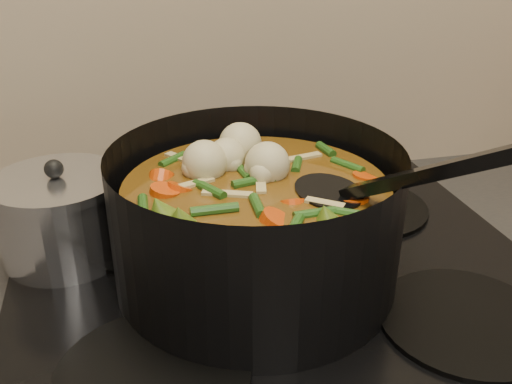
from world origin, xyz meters
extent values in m
cube|color=black|center=(0.00, 1.93, 0.89)|extent=(2.64, 0.64, 0.05)
cube|color=black|center=(0.00, 1.93, 0.92)|extent=(0.62, 0.54, 0.02)
cylinder|color=black|center=(-0.16, 1.80, 0.93)|extent=(0.18, 0.18, 0.01)
cylinder|color=black|center=(0.16, 1.80, 0.93)|extent=(0.18, 0.18, 0.01)
cylinder|color=black|center=(-0.16, 2.06, 0.93)|extent=(0.18, 0.18, 0.01)
cylinder|color=black|center=(0.16, 2.06, 0.93)|extent=(0.18, 0.18, 0.01)
cylinder|color=black|center=(-0.03, 1.93, 1.01)|extent=(0.40, 0.40, 0.16)
cylinder|color=black|center=(-0.03, 1.93, 0.94)|extent=(0.31, 0.31, 0.01)
cylinder|color=brown|center=(-0.03, 1.93, 1.00)|extent=(0.29, 0.29, 0.11)
cylinder|color=#DD410A|center=(0.01, 1.93, 1.05)|extent=(0.03, 0.03, 0.03)
cylinder|color=#DD410A|center=(0.01, 1.99, 1.05)|extent=(0.04, 0.04, 0.03)
cylinder|color=#DD410A|center=(-0.08, 2.03, 1.05)|extent=(0.04, 0.04, 0.03)
cylinder|color=#DD410A|center=(-0.09, 1.94, 1.05)|extent=(0.03, 0.04, 0.03)
cylinder|color=#DD410A|center=(-0.09, 1.86, 1.05)|extent=(0.04, 0.04, 0.03)
cylinder|color=#DD410A|center=(-0.02, 1.89, 1.05)|extent=(0.04, 0.04, 0.03)
cylinder|color=#DD410A|center=(0.04, 1.91, 1.05)|extent=(0.04, 0.04, 0.03)
cylinder|color=#DD410A|center=(0.05, 2.00, 1.05)|extent=(0.04, 0.03, 0.03)
cylinder|color=#DD410A|center=(-0.04, 1.99, 1.05)|extent=(0.04, 0.04, 0.03)
cylinder|color=#DD410A|center=(-0.11, 1.97, 1.05)|extent=(0.04, 0.04, 0.03)
sphere|color=beige|center=(0.04, 1.93, 1.06)|extent=(0.04, 0.04, 0.04)
sphere|color=beige|center=(-0.05, 1.99, 1.06)|extent=(0.04, 0.04, 0.04)
sphere|color=beige|center=(-0.08, 1.89, 1.06)|extent=(0.04, 0.04, 0.04)
sphere|color=beige|center=(0.03, 1.90, 1.06)|extent=(0.04, 0.04, 0.04)
cone|color=#59751D|center=(-0.02, 1.84, 1.06)|extent=(0.04, 0.04, 0.04)
cone|color=#59751D|center=(0.06, 1.95, 1.06)|extent=(0.04, 0.04, 0.04)
cone|color=#59751D|center=(-0.06, 2.02, 1.06)|extent=(0.04, 0.04, 0.04)
cone|color=#59751D|center=(-0.12, 1.90, 1.06)|extent=(0.04, 0.04, 0.04)
cone|color=#59751D|center=(0.00, 1.85, 1.06)|extent=(0.04, 0.04, 0.04)
cylinder|color=#235017|center=(0.00, 1.96, 1.05)|extent=(0.01, 0.04, 0.01)
cylinder|color=#235017|center=(-0.03, 2.04, 1.05)|extent=(0.04, 0.03, 0.01)
cylinder|color=#235017|center=(-0.09, 2.00, 1.05)|extent=(0.04, 0.02, 0.01)
cylinder|color=#235017|center=(-0.10, 1.94, 1.05)|extent=(0.03, 0.04, 0.01)
cylinder|color=#235017|center=(-0.07, 1.90, 1.05)|extent=(0.03, 0.04, 0.01)
cylinder|color=#235017|center=(-0.05, 1.82, 1.05)|extent=(0.04, 0.02, 0.01)
cylinder|color=#235017|center=(0.02, 1.86, 1.05)|extent=(0.04, 0.03, 0.01)
cylinder|color=#235017|center=(0.04, 1.92, 1.05)|extent=(0.01, 0.04, 0.01)
cylinder|color=#235017|center=(0.01, 1.96, 1.05)|extent=(0.04, 0.03, 0.01)
cylinder|color=#235017|center=(-0.01, 2.04, 1.05)|extent=(0.04, 0.02, 0.01)
cylinder|color=#235017|center=(-0.08, 2.01, 1.05)|extent=(0.03, 0.04, 0.01)
cylinder|color=#235017|center=(-0.10, 1.95, 1.05)|extent=(0.03, 0.04, 0.01)
cylinder|color=#235017|center=(-0.07, 1.91, 1.05)|extent=(0.04, 0.02, 0.01)
cylinder|color=#235017|center=(-0.06, 1.83, 1.05)|extent=(0.04, 0.04, 0.01)
cylinder|color=#235017|center=(0.01, 1.85, 1.05)|extent=(0.01, 0.04, 0.01)
cylinder|color=#235017|center=(0.03, 1.91, 1.05)|extent=(0.04, 0.03, 0.01)
cube|color=tan|center=(-0.10, 1.98, 1.05)|extent=(0.05, 0.01, 0.00)
cube|color=tan|center=(-0.09, 1.88, 1.05)|extent=(0.02, 0.05, 0.00)
cube|color=tan|center=(0.00, 1.86, 1.05)|extent=(0.04, 0.03, 0.00)
cube|color=tan|center=(0.05, 1.94, 1.05)|extent=(0.04, 0.04, 0.00)
cube|color=tan|center=(-0.01, 2.01, 1.05)|extent=(0.03, 0.05, 0.00)
cube|color=tan|center=(-0.10, 1.97, 1.05)|extent=(0.05, 0.02, 0.00)
cube|color=tan|center=(-0.09, 1.88, 1.05)|extent=(0.01, 0.05, 0.00)
ellipsoid|color=black|center=(0.04, 1.89, 1.05)|extent=(0.08, 0.09, 0.01)
cube|color=black|center=(0.10, 1.80, 1.11)|extent=(0.11, 0.17, 0.12)
cylinder|color=silver|center=(-0.25, 2.04, 0.98)|extent=(0.15, 0.15, 0.09)
cylinder|color=silver|center=(-0.25, 2.04, 1.03)|extent=(0.15, 0.15, 0.01)
sphere|color=black|center=(-0.25, 2.04, 1.05)|extent=(0.02, 0.02, 0.02)
camera|label=1|loc=(-0.16, 1.40, 1.31)|focal=40.00mm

